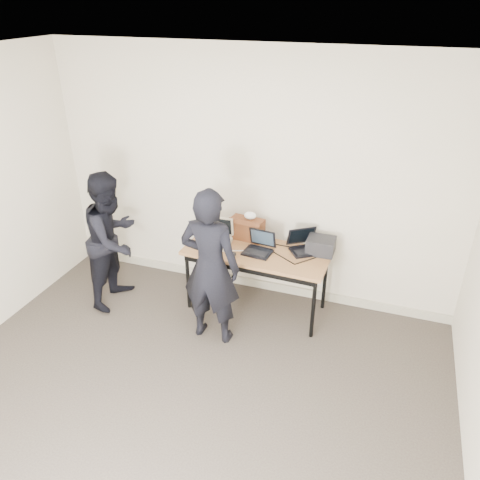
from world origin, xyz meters
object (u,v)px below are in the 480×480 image
at_px(laptop_center, 259,247).
at_px(laptop_right, 304,246).
at_px(leather_satchel, 247,228).
at_px(equipment_box, 321,246).
at_px(person_observer, 113,239).
at_px(desk, 256,256).
at_px(person_typist, 210,267).
at_px(laptop_beige, 216,239).

height_order(laptop_center, laptop_right, laptop_right).
bearing_deg(laptop_center, laptop_right, 28.95).
bearing_deg(leather_satchel, laptop_right, 3.53).
bearing_deg(laptop_right, equipment_box, -34.53).
bearing_deg(person_observer, desk, -76.85).
bearing_deg(laptop_right, person_observer, 159.28).
bearing_deg(leather_satchel, person_typist, -90.01).
bearing_deg(laptop_beige, laptop_center, -6.41).
height_order(laptop_right, equipment_box, laptop_right).
height_order(laptop_beige, person_typist, person_typist).
relative_size(laptop_beige, person_typist, 0.21).
xyz_separation_m(equipment_box, person_observer, (-2.15, -0.51, -0.05)).
height_order(desk, person_typist, person_typist).
bearing_deg(person_typist, laptop_right, -132.83).
bearing_deg(person_typist, leather_satchel, -96.08).
bearing_deg(leather_satchel, desk, -44.82).
bearing_deg(person_observer, laptop_beige, -70.32).
bearing_deg(person_observer, laptop_right, -74.25).
bearing_deg(person_typist, person_observer, -11.35).
distance_m(laptop_beige, laptop_right, 0.94).
xyz_separation_m(laptop_right, person_observer, (-1.98, -0.51, -0.02)).
xyz_separation_m(laptop_beige, person_typist, (0.19, -0.61, 0.03)).
bearing_deg(laptop_right, laptop_center, 167.94).
distance_m(laptop_right, person_observer, 2.04).
relative_size(leather_satchel, equipment_box, 1.35).
distance_m(desk, laptop_beige, 0.48).
bearing_deg(person_typist, equipment_box, -138.72).
distance_m(laptop_right, person_typist, 1.07).
distance_m(laptop_beige, person_typist, 0.64).
bearing_deg(equipment_box, laptop_center, -162.92).
height_order(laptop_beige, person_observer, person_observer).
bearing_deg(person_typist, laptop_beige, -72.10).
relative_size(laptop_right, equipment_box, 1.48).
xyz_separation_m(desk, laptop_right, (0.46, 0.19, 0.11)).
bearing_deg(person_observer, person_typist, -100.75).
bearing_deg(laptop_beige, desk, -7.33).
height_order(person_typist, person_observer, person_typist).
relative_size(laptop_center, laptop_right, 0.75).
height_order(laptop_center, person_observer, person_observer).
bearing_deg(equipment_box, person_typist, -139.53).
bearing_deg(equipment_box, laptop_right, -179.46).
bearing_deg(person_typist, laptop_center, -116.45).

